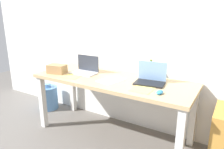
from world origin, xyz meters
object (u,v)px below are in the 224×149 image
at_px(laptop_right, 150,79).
at_px(laptop_left, 85,69).
at_px(beer_bottle, 151,71).
at_px(water_cooler_jug, 48,97).
at_px(desk, 112,86).
at_px(cardboard_box, 57,69).
at_px(computer_mouse, 160,92).

bearing_deg(laptop_right, laptop_left, -177.00).
distance_m(beer_bottle, water_cooler_jug, 1.79).
bearing_deg(desk, laptop_left, 176.42).
bearing_deg(desk, laptop_right, 9.05).
distance_m(laptop_left, beer_bottle, 0.83).
xyz_separation_m(beer_bottle, cardboard_box, (-1.11, -0.42, -0.03)).
height_order(beer_bottle, water_cooler_jug, beer_bottle).
bearing_deg(computer_mouse, laptop_right, 129.35).
relative_size(laptop_right, water_cooler_jug, 0.82).
bearing_deg(laptop_left, cardboard_box, -148.73).
bearing_deg(cardboard_box, water_cooler_jug, 151.59).
xyz_separation_m(desk, cardboard_box, (-0.73, -0.16, 0.15)).
xyz_separation_m(laptop_right, beer_bottle, (-0.07, 0.18, 0.04)).
height_order(desk, cardboard_box, cardboard_box).
relative_size(desk, beer_bottle, 8.49).
bearing_deg(computer_mouse, water_cooler_jug, 172.81).
xyz_separation_m(computer_mouse, water_cooler_jug, (-1.93, 0.32, -0.58)).
bearing_deg(cardboard_box, desk, 12.58).
relative_size(laptop_left, water_cooler_jug, 0.78).
height_order(laptop_right, cardboard_box, laptop_right).
bearing_deg(laptop_left, laptop_right, 3.00).
distance_m(desk, cardboard_box, 0.76).
xyz_separation_m(desk, computer_mouse, (0.65, -0.19, 0.11)).
bearing_deg(cardboard_box, laptop_left, 31.27).
bearing_deg(beer_bottle, desk, -146.01).
relative_size(computer_mouse, water_cooler_jug, 0.24).
distance_m(computer_mouse, water_cooler_jug, 2.04).
bearing_deg(computer_mouse, beer_bottle, 123.38).
height_order(beer_bottle, computer_mouse, beer_bottle).
relative_size(desk, laptop_right, 5.60).
bearing_deg(computer_mouse, desk, 166.08).
distance_m(desk, beer_bottle, 0.49).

